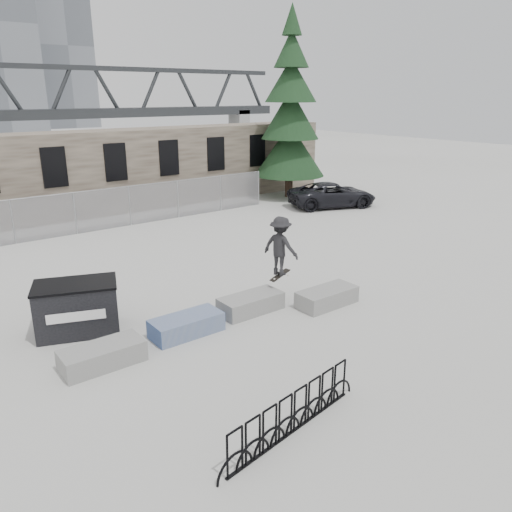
{
  "coord_description": "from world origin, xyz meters",
  "views": [
    {
      "loc": [
        -7.21,
        -11.01,
        6.39
      ],
      "look_at": [
        2.29,
        1.39,
        1.3
      ],
      "focal_mm": 35.0,
      "sensor_mm": 36.0,
      "label": 1
    }
  ],
  "objects_px": {
    "bike_rack": "(293,413)",
    "skateboarder": "(280,246)",
    "spruce_tree": "(290,118)",
    "suv": "(332,195)",
    "dumpster": "(77,308)",
    "planter_far_left": "(102,355)",
    "planter_center_right": "(251,303)",
    "planter_center_left": "(186,324)",
    "planter_offset": "(327,296)"
  },
  "relations": [
    {
      "from": "spruce_tree",
      "to": "suv",
      "type": "height_order",
      "value": "spruce_tree"
    },
    {
      "from": "planter_offset",
      "to": "bike_rack",
      "type": "height_order",
      "value": "bike_rack"
    },
    {
      "from": "planter_far_left",
      "to": "suv",
      "type": "height_order",
      "value": "suv"
    },
    {
      "from": "bike_rack",
      "to": "skateboarder",
      "type": "relative_size",
      "value": 1.97
    },
    {
      "from": "planter_center_right",
      "to": "bike_rack",
      "type": "relative_size",
      "value": 0.5
    },
    {
      "from": "skateboarder",
      "to": "spruce_tree",
      "type": "bearing_deg",
      "value": -59.27
    },
    {
      "from": "planter_offset",
      "to": "planter_center_right",
      "type": "bearing_deg",
      "value": 154.35
    },
    {
      "from": "bike_rack",
      "to": "spruce_tree",
      "type": "xyz_separation_m",
      "value": [
        15.63,
        18.09,
        4.51
      ]
    },
    {
      "from": "planter_center_left",
      "to": "skateboarder",
      "type": "height_order",
      "value": "skateboarder"
    },
    {
      "from": "planter_far_left",
      "to": "planter_center_left",
      "type": "relative_size",
      "value": 1.0
    },
    {
      "from": "dumpster",
      "to": "suv",
      "type": "distance_m",
      "value": 18.96
    },
    {
      "from": "planter_center_left",
      "to": "dumpster",
      "type": "relative_size",
      "value": 0.79
    },
    {
      "from": "planter_offset",
      "to": "dumpster",
      "type": "height_order",
      "value": "dumpster"
    },
    {
      "from": "planter_far_left",
      "to": "spruce_tree",
      "type": "relative_size",
      "value": 0.17
    },
    {
      "from": "planter_far_left",
      "to": "planter_center_right",
      "type": "distance_m",
      "value": 4.83
    },
    {
      "from": "planter_far_left",
      "to": "spruce_tree",
      "type": "xyz_separation_m",
      "value": [
        17.64,
        13.31,
        4.66
      ]
    },
    {
      "from": "planter_center_right",
      "to": "spruce_tree",
      "type": "xyz_separation_m",
      "value": [
        12.82,
        12.97,
        4.66
      ]
    },
    {
      "from": "planter_center_right",
      "to": "suv",
      "type": "distance_m",
      "value": 15.76
    },
    {
      "from": "planter_center_left",
      "to": "bike_rack",
      "type": "bearing_deg",
      "value": -95.51
    },
    {
      "from": "planter_center_left",
      "to": "skateboarder",
      "type": "relative_size",
      "value": 0.99
    },
    {
      "from": "planter_center_right",
      "to": "suv",
      "type": "bearing_deg",
      "value": 35.3
    },
    {
      "from": "bike_rack",
      "to": "suv",
      "type": "relative_size",
      "value": 0.77
    },
    {
      "from": "suv",
      "to": "skateboarder",
      "type": "bearing_deg",
      "value": 148.73
    },
    {
      "from": "dumpster",
      "to": "bike_rack",
      "type": "relative_size",
      "value": 0.64
    },
    {
      "from": "planter_center_left",
      "to": "bike_rack",
      "type": "height_order",
      "value": "bike_rack"
    },
    {
      "from": "spruce_tree",
      "to": "bike_rack",
      "type": "bearing_deg",
      "value": -130.83
    },
    {
      "from": "spruce_tree",
      "to": "dumpster",
      "type": "bearing_deg",
      "value": -147.51
    },
    {
      "from": "planter_center_right",
      "to": "skateboarder",
      "type": "bearing_deg",
      "value": 5.39
    },
    {
      "from": "planter_offset",
      "to": "bike_rack",
      "type": "xyz_separation_m",
      "value": [
        -5.02,
        -4.06,
        0.15
      ]
    },
    {
      "from": "planter_far_left",
      "to": "skateboarder",
      "type": "distance_m",
      "value": 6.29
    },
    {
      "from": "planter_center_left",
      "to": "bike_rack",
      "type": "distance_m",
      "value": 5.03
    },
    {
      "from": "dumpster",
      "to": "skateboarder",
      "type": "xyz_separation_m",
      "value": [
        5.91,
        -1.72,
        1.11
      ]
    },
    {
      "from": "planter_offset",
      "to": "dumpster",
      "type": "bearing_deg",
      "value": 157.09
    },
    {
      "from": "suv",
      "to": "bike_rack",
      "type": "bearing_deg",
      "value": 153.2
    },
    {
      "from": "planter_center_left",
      "to": "planter_offset",
      "type": "bearing_deg",
      "value": -11.75
    },
    {
      "from": "planter_center_left",
      "to": "suv",
      "type": "height_order",
      "value": "suv"
    },
    {
      "from": "spruce_tree",
      "to": "skateboarder",
      "type": "bearing_deg",
      "value": -131.98
    },
    {
      "from": "planter_center_left",
      "to": "planter_offset",
      "type": "relative_size",
      "value": 1.0
    },
    {
      "from": "planter_far_left",
      "to": "dumpster",
      "type": "distance_m",
      "value": 2.24
    },
    {
      "from": "planter_center_left",
      "to": "skateboarder",
      "type": "xyz_separation_m",
      "value": [
        3.58,
        0.24,
        1.56
      ]
    },
    {
      "from": "planter_center_right",
      "to": "bike_rack",
      "type": "distance_m",
      "value": 5.84
    },
    {
      "from": "dumpster",
      "to": "spruce_tree",
      "type": "relative_size",
      "value": 0.22
    },
    {
      "from": "dumpster",
      "to": "skateboarder",
      "type": "relative_size",
      "value": 1.25
    },
    {
      "from": "skateboarder",
      "to": "bike_rack",
      "type": "bearing_deg",
      "value": 124.88
    },
    {
      "from": "bike_rack",
      "to": "spruce_tree",
      "type": "distance_m",
      "value": 24.32
    },
    {
      "from": "planter_offset",
      "to": "planter_far_left",
      "type": "bearing_deg",
      "value": 174.16
    },
    {
      "from": "planter_offset",
      "to": "suv",
      "type": "height_order",
      "value": "suv"
    },
    {
      "from": "planter_center_left",
      "to": "planter_center_right",
      "type": "bearing_deg",
      "value": 2.92
    },
    {
      "from": "spruce_tree",
      "to": "skateboarder",
      "type": "height_order",
      "value": "spruce_tree"
    },
    {
      "from": "planter_far_left",
      "to": "suv",
      "type": "relative_size",
      "value": 0.39
    }
  ]
}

